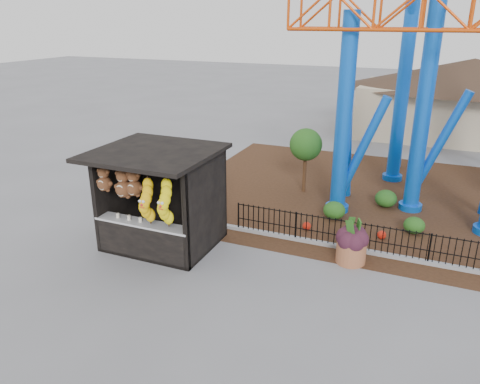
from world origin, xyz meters
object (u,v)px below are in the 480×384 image
at_px(prize_booth, 157,201).
at_px(potted_plant, 352,245).
at_px(roller_coaster, 471,27).
at_px(terracotta_planter, 351,252).

bearing_deg(prize_booth, potted_plant, 16.57).
bearing_deg(roller_coaster, potted_plant, -113.42).
xyz_separation_m(roller_coaster, potted_plant, (-2.45, -5.65, -6.02)).
relative_size(roller_coaster, potted_plant, 13.06).
bearing_deg(prize_booth, roller_coaster, 42.13).
height_order(prize_booth, terracotta_planter, prize_booth).
height_order(prize_booth, roller_coaster, roller_coaster).
xyz_separation_m(roller_coaster, terracotta_planter, (-2.42, -5.96, -6.12)).
relative_size(prize_booth, roller_coaster, 0.32).
relative_size(terracotta_planter, potted_plant, 1.03).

